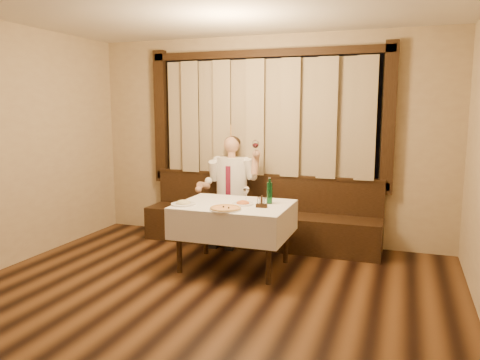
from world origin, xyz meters
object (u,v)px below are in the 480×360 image
(banquette, at_px, (260,221))
(pasta_cream, at_px, (183,201))
(cruet_caddy, at_px, (262,203))
(dining_table, at_px, (234,213))
(pizza, at_px, (225,208))
(pasta_red, at_px, (243,202))
(green_bottle, at_px, (270,192))
(seated_man, at_px, (230,182))

(banquette, relative_size, pasta_cream, 11.60)
(banquette, distance_m, cruet_caddy, 1.27)
(dining_table, xyz_separation_m, pizza, (0.02, -0.33, 0.12))
(pasta_red, relative_size, green_bottle, 0.81)
(banquette, bearing_deg, green_bottle, -66.82)
(dining_table, relative_size, seated_man, 0.87)
(pizza, distance_m, pasta_red, 0.33)
(pasta_red, height_order, cruet_caddy, cruet_caddy)
(cruet_caddy, xyz_separation_m, seated_man, (-0.76, 1.02, 0.04))
(pasta_cream, bearing_deg, cruet_caddy, 10.56)
(dining_table, height_order, pasta_red, pasta_red)
(banquette, distance_m, pasta_cream, 1.46)
(dining_table, bearing_deg, green_bottle, 20.70)
(pizza, height_order, green_bottle, green_bottle)
(banquette, xyz_separation_m, pasta_red, (0.11, -1.04, 0.48))
(dining_table, height_order, pizza, pizza)
(pizza, bearing_deg, cruet_caddy, 36.65)
(banquette, relative_size, pizza, 9.19)
(banquette, xyz_separation_m, pizza, (0.02, -1.36, 0.46))
(banquette, height_order, pasta_cream, banquette)
(pasta_cream, xyz_separation_m, green_bottle, (0.90, 0.39, 0.09))
(green_bottle, relative_size, cruet_caddy, 2.29)
(banquette, distance_m, dining_table, 1.08)
(banquette, bearing_deg, dining_table, -90.00)
(pasta_red, bearing_deg, seated_man, 118.37)
(dining_table, bearing_deg, cruet_caddy, -14.00)
(banquette, relative_size, cruet_caddy, 24.42)
(pasta_cream, relative_size, green_bottle, 0.92)
(pizza, bearing_deg, banquette, 91.02)
(seated_man, bearing_deg, pizza, -71.45)
(pasta_red, height_order, seated_man, seated_man)
(cruet_caddy, relative_size, seated_man, 0.09)
(cruet_caddy, height_order, seated_man, seated_man)
(seated_man, bearing_deg, pasta_cream, -95.72)
(banquette, distance_m, pizza, 1.43)
(dining_table, bearing_deg, pasta_cream, -154.19)
(pizza, bearing_deg, green_bottle, 53.46)
(green_bottle, xyz_separation_m, cruet_caddy, (-0.02, -0.23, -0.08))
(green_bottle, bearing_deg, pizza, -126.54)
(green_bottle, bearing_deg, pasta_red, -149.55)
(green_bottle, distance_m, seated_man, 1.11)
(dining_table, relative_size, pizza, 3.65)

